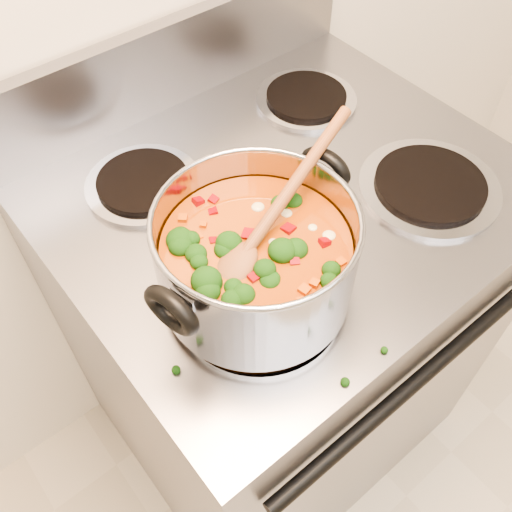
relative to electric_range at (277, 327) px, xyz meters
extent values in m
cube|color=gray|center=(0.00, 0.00, -0.01)|extent=(0.78, 0.67, 0.92)
cube|color=gray|center=(0.00, 0.31, 0.53)|extent=(0.78, 0.03, 0.16)
cylinder|color=black|center=(0.00, -0.35, 0.33)|extent=(0.66, 0.02, 0.02)
cylinder|color=#A5A5AD|center=(-0.18, -0.16, 0.46)|extent=(0.23, 0.23, 0.01)
cylinder|color=black|center=(-0.18, -0.16, 0.46)|extent=(0.18, 0.18, 0.01)
cylinder|color=#A5A5AD|center=(0.18, -0.16, 0.46)|extent=(0.23, 0.23, 0.01)
cylinder|color=black|center=(0.18, -0.16, 0.46)|extent=(0.18, 0.18, 0.01)
cylinder|color=#A5A5AD|center=(-0.18, 0.15, 0.46)|extent=(0.19, 0.19, 0.01)
cylinder|color=black|center=(-0.18, 0.15, 0.46)|extent=(0.15, 0.15, 0.01)
cylinder|color=#A5A5AD|center=(0.18, 0.15, 0.46)|extent=(0.19, 0.19, 0.01)
cylinder|color=black|center=(0.18, 0.15, 0.46)|extent=(0.15, 0.15, 0.01)
cylinder|color=#96959D|center=(-0.18, -0.14, 0.54)|extent=(0.26, 0.26, 0.14)
torus|color=#96959D|center=(-0.18, -0.14, 0.61)|extent=(0.27, 0.27, 0.01)
cylinder|color=#933F0D|center=(-0.18, -0.14, 0.52)|extent=(0.25, 0.25, 0.10)
torus|color=black|center=(-0.32, -0.17, 0.59)|extent=(0.04, 0.08, 0.08)
torus|color=black|center=(-0.03, -0.11, 0.59)|extent=(0.04, 0.08, 0.08)
ellipsoid|color=black|center=(-0.10, -0.18, 0.57)|extent=(0.04, 0.04, 0.03)
ellipsoid|color=black|center=(-0.20, -0.24, 0.57)|extent=(0.04, 0.04, 0.03)
ellipsoid|color=black|center=(-0.08, -0.09, 0.57)|extent=(0.04, 0.04, 0.03)
ellipsoid|color=black|center=(-0.20, -0.20, 0.57)|extent=(0.04, 0.04, 0.03)
ellipsoid|color=black|center=(-0.13, -0.14, 0.57)|extent=(0.04, 0.04, 0.03)
ellipsoid|color=black|center=(-0.14, -0.10, 0.57)|extent=(0.04, 0.04, 0.03)
ellipsoid|color=black|center=(-0.25, -0.19, 0.57)|extent=(0.04, 0.04, 0.03)
ellipsoid|color=black|center=(-0.24, -0.16, 0.57)|extent=(0.04, 0.04, 0.03)
ellipsoid|color=black|center=(-0.15, -0.10, 0.57)|extent=(0.04, 0.04, 0.03)
ellipsoid|color=black|center=(-0.19, -0.15, 0.57)|extent=(0.04, 0.04, 0.03)
ellipsoid|color=maroon|center=(-0.19, -0.08, 0.57)|extent=(0.01, 0.01, 0.01)
ellipsoid|color=maroon|center=(-0.20, -0.24, 0.57)|extent=(0.01, 0.01, 0.01)
ellipsoid|color=maroon|center=(-0.24, -0.20, 0.57)|extent=(0.01, 0.01, 0.01)
ellipsoid|color=maroon|center=(-0.16, -0.14, 0.57)|extent=(0.01, 0.01, 0.01)
ellipsoid|color=maroon|center=(-0.14, -0.06, 0.57)|extent=(0.01, 0.01, 0.01)
ellipsoid|color=maroon|center=(-0.17, -0.15, 0.57)|extent=(0.01, 0.01, 0.01)
ellipsoid|color=maroon|center=(-0.25, -0.22, 0.57)|extent=(0.01, 0.01, 0.01)
ellipsoid|color=maroon|center=(-0.20, -0.03, 0.57)|extent=(0.01, 0.01, 0.01)
ellipsoid|color=maroon|center=(-0.19, -0.18, 0.57)|extent=(0.01, 0.01, 0.01)
ellipsoid|color=maroon|center=(-0.16, -0.17, 0.57)|extent=(0.01, 0.01, 0.01)
ellipsoid|color=#B14509|center=(-0.09, -0.12, 0.57)|extent=(0.01, 0.01, 0.01)
ellipsoid|color=#B14509|center=(-0.19, -0.05, 0.57)|extent=(0.01, 0.01, 0.01)
ellipsoid|color=#B14509|center=(-0.09, -0.15, 0.57)|extent=(0.01, 0.01, 0.01)
ellipsoid|color=#B14509|center=(-0.19, -0.09, 0.57)|extent=(0.01, 0.01, 0.01)
ellipsoid|color=#B14509|center=(-0.22, -0.17, 0.57)|extent=(0.01, 0.01, 0.01)
ellipsoid|color=#B14509|center=(-0.16, -0.17, 0.57)|extent=(0.01, 0.01, 0.01)
ellipsoid|color=#B14509|center=(-0.19, -0.23, 0.57)|extent=(0.01, 0.01, 0.01)
ellipsoid|color=#B14509|center=(-0.13, -0.06, 0.57)|extent=(0.01, 0.01, 0.01)
ellipsoid|color=#B14509|center=(-0.13, -0.19, 0.57)|extent=(0.01, 0.01, 0.01)
ellipsoid|color=#B14509|center=(-0.18, -0.09, 0.57)|extent=(0.01, 0.01, 0.01)
ellipsoid|color=#B14509|center=(-0.25, -0.21, 0.57)|extent=(0.01, 0.01, 0.01)
ellipsoid|color=#B14509|center=(-0.18, -0.04, 0.57)|extent=(0.01, 0.01, 0.01)
ellipsoid|color=beige|center=(-0.09, -0.15, 0.57)|extent=(0.02, 0.02, 0.01)
ellipsoid|color=beige|center=(-0.17, -0.24, 0.57)|extent=(0.02, 0.02, 0.01)
ellipsoid|color=beige|center=(-0.12, -0.12, 0.57)|extent=(0.02, 0.02, 0.01)
ellipsoid|color=beige|center=(-0.15, -0.08, 0.57)|extent=(0.02, 0.02, 0.01)
ellipsoid|color=beige|center=(-0.22, -0.13, 0.57)|extent=(0.02, 0.02, 0.01)
ellipsoid|color=beige|center=(-0.14, -0.13, 0.57)|extent=(0.02, 0.02, 0.01)
ellipsoid|color=brown|center=(-0.22, -0.15, 0.57)|extent=(0.09, 0.07, 0.04)
cylinder|color=brown|center=(-0.10, -0.12, 0.61)|extent=(0.26, 0.09, 0.09)
ellipsoid|color=black|center=(-0.31, -0.32, 0.46)|extent=(0.01, 0.01, 0.01)
ellipsoid|color=black|center=(0.00, -0.01, 0.46)|extent=(0.01, 0.01, 0.01)
ellipsoid|color=black|center=(-0.26, -0.28, 0.46)|extent=(0.01, 0.01, 0.01)
camera|label=1|loc=(-0.47, -0.50, 1.13)|focal=40.00mm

